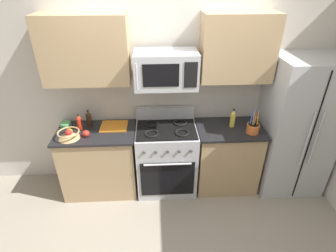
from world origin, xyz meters
The scene contains 17 objects.
ground_plane centered at (0.00, 0.00, 0.00)m, with size 16.00×16.00×0.00m, color gray.
wall_back centered at (0.00, 1.00, 1.30)m, with size 8.00×0.10×2.60m, color beige.
counter_left centered at (-0.87, 0.64, 0.46)m, with size 0.97×0.58×0.91m.
range_oven centered at (0.00, 0.64, 0.47)m, with size 0.76×0.63×1.09m.
counter_right centered at (0.80, 0.64, 0.46)m, with size 0.83×0.58×0.91m.
refrigerator centered at (1.65, 0.62, 0.90)m, with size 0.82×0.70×1.80m.
microwave centered at (0.00, 0.67, 1.67)m, with size 0.69×0.44×0.39m.
upper_cabinets_left centered at (-0.88, 0.78, 1.87)m, with size 0.96×0.34×0.75m.
upper_cabinets_right centered at (0.81, 0.78, 1.87)m, with size 0.82×0.34×0.75m.
utensil_crock centered at (1.04, 0.52, 0.98)m, with size 0.15×0.15×0.32m.
fruit_basket centered at (-1.15, 0.51, 0.96)m, with size 0.25×0.25×0.11m.
apple_loose centered at (-0.96, 0.53, 0.95)m, with size 0.08×0.08×0.08m, color red.
cutting_board centered at (-0.66, 0.75, 0.92)m, with size 0.33×0.28×0.02m, color orange.
bottle_oil centered at (0.83, 0.68, 1.02)m, with size 0.06×0.06×0.24m.
bottle_soy centered at (-0.97, 0.80, 1.01)m, with size 0.07×0.07×0.21m.
bottle_hot_sauce centered at (-1.07, 0.71, 1.01)m, with size 0.06×0.06×0.21m.
prep_bowl centered at (-1.27, 0.79, 0.94)m, with size 0.14×0.14×0.05m.
Camera 1 is at (-0.13, -2.19, 2.62)m, focal length 28.50 mm.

